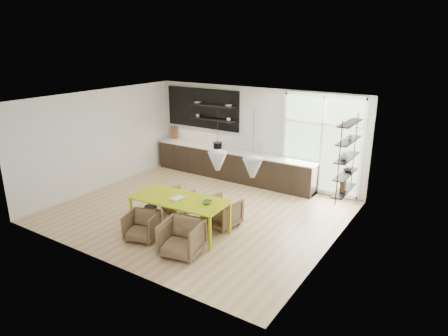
{
  "coord_description": "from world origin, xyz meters",
  "views": [
    {
      "loc": [
        5.72,
        -7.63,
        4.28
      ],
      "look_at": [
        0.41,
        0.6,
        1.09
      ],
      "focal_mm": 32.0,
      "sensor_mm": 36.0,
      "label": 1
    }
  ],
  "objects_px": {
    "dining_table": "(180,201)",
    "armchair_back_right": "(222,212)",
    "armchair_front_right": "(182,238)",
    "armchair_front_left": "(142,226)",
    "armchair_back_left": "(178,200)",
    "wire_stool": "(151,211)"
  },
  "relations": [
    {
      "from": "dining_table",
      "to": "armchair_front_right",
      "type": "distance_m",
      "value": 1.13
    },
    {
      "from": "armchair_back_left",
      "to": "armchair_back_right",
      "type": "xyz_separation_m",
      "value": [
        1.4,
        -0.07,
        0.04
      ]
    },
    {
      "from": "dining_table",
      "to": "armchair_front_left",
      "type": "relative_size",
      "value": 3.33
    },
    {
      "from": "dining_table",
      "to": "armchair_back_left",
      "type": "distance_m",
      "value": 1.22
    },
    {
      "from": "armchair_back_left",
      "to": "armchair_back_right",
      "type": "height_order",
      "value": "armchair_back_right"
    },
    {
      "from": "wire_stool",
      "to": "armchair_front_left",
      "type": "bearing_deg",
      "value": -59.62
    },
    {
      "from": "wire_stool",
      "to": "dining_table",
      "type": "bearing_deg",
      "value": -1.09
    },
    {
      "from": "armchair_back_left",
      "to": "armchair_back_right",
      "type": "relative_size",
      "value": 0.88
    },
    {
      "from": "armchair_back_left",
      "to": "wire_stool",
      "type": "relative_size",
      "value": 1.64
    },
    {
      "from": "armchair_back_left",
      "to": "wire_stool",
      "type": "distance_m",
      "value": 0.86
    },
    {
      "from": "dining_table",
      "to": "wire_stool",
      "type": "distance_m",
      "value": 1.06
    },
    {
      "from": "dining_table",
      "to": "wire_stool",
      "type": "height_order",
      "value": "dining_table"
    },
    {
      "from": "wire_stool",
      "to": "armchair_back_left",
      "type": "bearing_deg",
      "value": 77.25
    },
    {
      "from": "armchair_front_right",
      "to": "dining_table",
      "type": "bearing_deg",
      "value": 118.48
    },
    {
      "from": "armchair_back_left",
      "to": "armchair_front_right",
      "type": "xyz_separation_m",
      "value": [
        1.43,
        -1.65,
        0.06
      ]
    },
    {
      "from": "armchair_front_right",
      "to": "wire_stool",
      "type": "xyz_separation_m",
      "value": [
        -1.62,
        0.82,
        -0.11
      ]
    },
    {
      "from": "armchair_front_left",
      "to": "armchair_front_right",
      "type": "distance_m",
      "value": 1.17
    },
    {
      "from": "dining_table",
      "to": "armchair_back_right",
      "type": "height_order",
      "value": "dining_table"
    },
    {
      "from": "armchair_front_left",
      "to": "armchair_front_right",
      "type": "height_order",
      "value": "armchair_front_right"
    },
    {
      "from": "armchair_front_left",
      "to": "armchair_back_left",
      "type": "bearing_deg",
      "value": 80.7
    },
    {
      "from": "dining_table",
      "to": "armchair_back_left",
      "type": "xyz_separation_m",
      "value": [
        -0.75,
        0.85,
        -0.45
      ]
    },
    {
      "from": "dining_table",
      "to": "wire_stool",
      "type": "xyz_separation_m",
      "value": [
        -0.93,
        0.02,
        -0.49
      ]
    }
  ]
}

